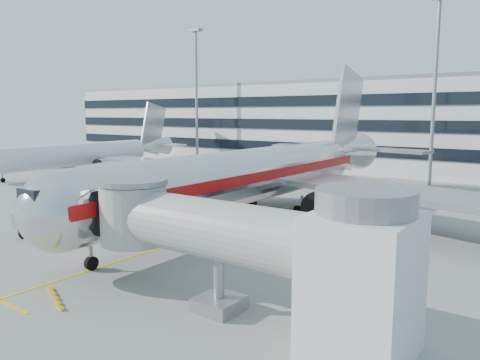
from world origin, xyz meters
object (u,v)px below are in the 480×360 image
Objects in this scene: belt_loader at (115,215)px; cargo_container_front at (24,220)px; cargo_container_left at (64,212)px; cargo_container_right at (42,211)px; baggage_tug at (38,225)px; main_jet at (262,173)px; ramp_worker at (111,229)px.

belt_loader is 7.72m from cargo_container_front.
cargo_container_right is (-2.36, -0.86, -0.05)m from cargo_container_left.
baggage_tug is at bearing -54.89° from cargo_container_left.
main_jet is 15.24× the size of baggage_tug.
belt_loader reaches higher than cargo_container_front.
cargo_container_left is (-3.90, -2.64, 0.17)m from belt_loader.
main_jet reaches higher than cargo_container_left.
ramp_worker is at bearing -107.14° from main_jet.
cargo_container_right is at bearing 146.81° from baggage_tug.
baggage_tug is at bearing -96.27° from belt_loader.
cargo_container_front is (-4.63, -6.18, 0.04)m from belt_loader.
cargo_container_right is at bearing -150.79° from belt_loader.
main_jet is at bearing 49.46° from cargo_container_front.
baggage_tug is 1.88× the size of cargo_container_right.
ramp_worker reaches higher than cargo_container_right.
ramp_worker is at bearing -41.76° from belt_loader.
cargo_container_left is at bearing -145.88° from belt_loader.
main_jet is 26.91× the size of cargo_container_left.
main_jet is at bearing 47.40° from belt_loader.
main_jet is 18.81m from cargo_container_left.
cargo_container_left is 1.06× the size of cargo_container_right.
ramp_worker reaches higher than cargo_container_front.
cargo_container_right is (-15.66, -13.72, -3.41)m from main_jet.
baggage_tug is at bearing -13.26° from cargo_container_front.
belt_loader is 2.99× the size of cargo_container_front.
cargo_container_left is at bearing 111.95° from ramp_worker.
belt_loader is 7.13m from baggage_tug.
main_jet is 21.86m from cargo_container_front.
belt_loader reaches higher than ramp_worker.
cargo_container_front is at bearing 133.79° from ramp_worker.
ramp_worker is (8.80, -1.73, 0.12)m from cargo_container_left.
baggage_tug is at bearing 148.59° from ramp_worker.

